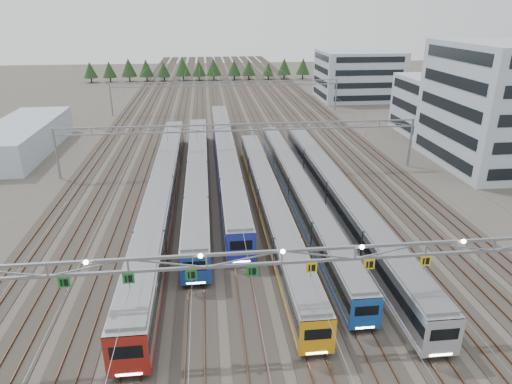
{
  "coord_description": "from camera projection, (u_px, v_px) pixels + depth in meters",
  "views": [
    {
      "loc": [
        -5.18,
        -29.18,
        24.42
      ],
      "look_at": [
        0.53,
        22.41,
        3.5
      ],
      "focal_mm": 32.0,
      "sensor_mm": 36.0,
      "label": 1
    }
  ],
  "objects": [
    {
      "name": "train_e",
      "position": [
        298.0,
        188.0,
        61.3
      ],
      "size": [
        2.64,
        55.14,
        3.44
      ],
      "color": "black",
      "rests_on": "ground"
    },
    {
      "name": "depot_bldg_south",
      "position": [
        502.0,
        106.0,
        73.63
      ],
      "size": [
        18.0,
        22.0,
        19.68
      ],
      "primitive_type": "cube",
      "color": "#9DAFBC",
      "rests_on": "ground"
    },
    {
      "name": "treeline",
      "position": [
        199.0,
        69.0,
        164.33
      ],
      "size": [
        81.2,
        5.6,
        7.02
      ],
      "color": "#332114",
      "rests_on": "ground"
    },
    {
      "name": "gantry_far",
      "position": [
        226.0,
        87.0,
        112.53
      ],
      "size": [
        56.36,
        0.36,
        8.0
      ],
      "color": "gray",
      "rests_on": "ground"
    },
    {
      "name": "train_c",
      "position": [
        226.0,
        155.0,
        74.33
      ],
      "size": [
        3.0,
        63.17,
        3.92
      ],
      "color": "black",
      "rests_on": "ground"
    },
    {
      "name": "ground",
      "position": [
        280.0,
        336.0,
        36.56
      ],
      "size": [
        400.0,
        400.0,
        0.0
      ],
      "primitive_type": "plane",
      "color": "#47423A",
      "rests_on": "ground"
    },
    {
      "name": "west_shed",
      "position": [
        22.0,
        138.0,
        82.76
      ],
      "size": [
        10.0,
        30.0,
        5.26
      ],
      "primitive_type": "cube",
      "color": "#9DAFBC",
      "rests_on": "ground"
    },
    {
      "name": "gantry_mid",
      "position": [
        240.0,
        133.0,
        71.05
      ],
      "size": [
        56.36,
        0.36,
        8.0
      ],
      "color": "gray",
      "rests_on": "ground"
    },
    {
      "name": "gantry_near",
      "position": [
        282.0,
        260.0,
        33.79
      ],
      "size": [
        56.36,
        0.61,
        8.08
      ],
      "color": "gray",
      "rests_on": "ground"
    },
    {
      "name": "train_f",
      "position": [
        337.0,
        194.0,
        58.8
      ],
      "size": [
        2.96,
        56.2,
        3.86
      ],
      "color": "black",
      "rests_on": "ground"
    },
    {
      "name": "depot_bldg_mid",
      "position": [
        438.0,
        106.0,
        93.72
      ],
      "size": [
        14.0,
        16.0,
        11.65
      ],
      "primitive_type": "cube",
      "color": "#9DAFBC",
      "rests_on": "ground"
    },
    {
      "name": "depot_bldg_north",
      "position": [
        358.0,
        75.0,
        130.34
      ],
      "size": [
        22.0,
        18.0,
        13.42
      ],
      "primitive_type": "cube",
      "color": "#9DAFBC",
      "rests_on": "ground"
    },
    {
      "name": "train_d",
      "position": [
        269.0,
        201.0,
        56.98
      ],
      "size": [
        2.77,
        51.67,
        3.6
      ],
      "color": "black",
      "rests_on": "ground"
    },
    {
      "name": "train_a",
      "position": [
        163.0,
        190.0,
        59.89
      ],
      "size": [
        3.1,
        62.59,
        4.05
      ],
      "color": "black",
      "rests_on": "ground"
    },
    {
      "name": "track_bed",
      "position": [
        224.0,
        96.0,
        128.19
      ],
      "size": [
        54.0,
        260.0,
        5.42
      ],
      "color": "#2D2823",
      "rests_on": "ground"
    },
    {
      "name": "train_b",
      "position": [
        198.0,
        173.0,
        66.49
      ],
      "size": [
        2.93,
        53.86,
        3.82
      ],
      "color": "black",
      "rests_on": "ground"
    }
  ]
}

